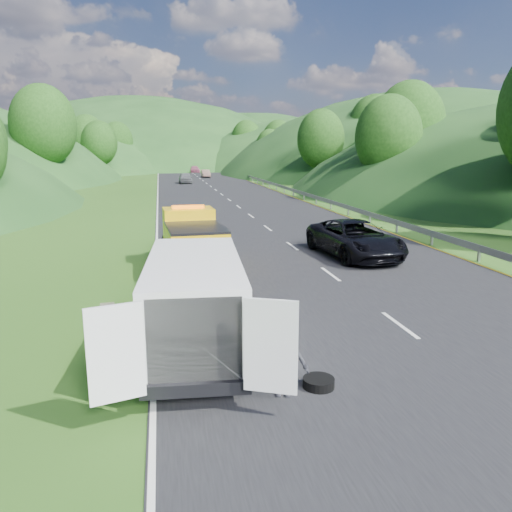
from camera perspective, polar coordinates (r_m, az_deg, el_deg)
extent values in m
plane|color=#38661E|center=(15.77, 2.93, -6.18)|extent=(320.00, 320.00, 0.00)
cube|color=black|center=(55.15, -3.93, 7.03)|extent=(14.00, 200.00, 0.02)
cube|color=gray|center=(68.64, 0.90, 8.06)|extent=(0.06, 140.00, 1.52)
cylinder|color=black|center=(23.18, -10.21, 0.89)|extent=(0.41, 1.02, 1.00)
cylinder|color=black|center=(23.38, -5.56, 1.13)|extent=(0.41, 1.02, 1.00)
cylinder|color=black|center=(19.27, -9.31, -1.37)|extent=(0.41, 1.02, 1.00)
cylinder|color=black|center=(19.52, -3.74, -1.06)|extent=(0.41, 1.02, 1.00)
cube|color=yellow|center=(22.26, -7.69, 3.00)|extent=(2.25, 1.73, 1.90)
cube|color=yellow|center=(20.10, -6.91, 1.31)|extent=(2.41, 3.54, 1.30)
cube|color=black|center=(19.98, -6.96, 3.29)|extent=(2.41, 3.54, 0.10)
cube|color=black|center=(23.53, -8.00, 2.13)|extent=(2.07, 1.32, 0.70)
cube|color=black|center=(24.16, -8.15, 1.90)|extent=(2.11, 0.33, 0.50)
cube|color=yellow|center=(23.77, -8.15, 3.82)|extent=(2.05, 0.91, 1.10)
cube|color=orange|center=(22.13, -7.77, 5.57)|extent=(1.42, 0.34, 0.16)
cube|color=black|center=(22.90, -7.93, 4.14)|extent=(1.91, 0.20, 0.90)
cylinder|color=black|center=(14.32, -10.76, -6.53)|extent=(0.38, 0.87, 0.85)
cylinder|color=black|center=(14.31, -3.06, -6.34)|extent=(0.38, 0.87, 0.85)
cylinder|color=black|center=(10.98, -12.00, -12.56)|extent=(0.38, 0.87, 0.85)
cylinder|color=black|center=(10.96, -1.77, -12.32)|extent=(0.38, 0.87, 0.85)
cube|color=white|center=(12.16, -7.02, -4.82)|extent=(2.55, 5.66, 1.96)
cube|color=white|center=(15.08, -6.97, -3.13)|extent=(2.18, 1.10, 1.06)
cube|color=black|center=(14.67, -7.06, -0.15)|extent=(1.98, 0.50, 0.88)
cube|color=black|center=(9.60, -7.03, -9.53)|extent=(1.81, 0.23, 1.70)
cube|color=white|center=(9.28, -15.73, -10.71)|extent=(0.99, 0.34, 1.80)
cube|color=white|center=(9.25, 1.68, -10.31)|extent=(0.95, 0.47, 1.80)
cube|color=black|center=(9.90, -6.89, -14.90)|extent=(2.13, 0.31, 0.27)
imported|color=white|center=(15.73, -8.28, -6.35)|extent=(0.53, 0.65, 1.57)
imported|color=tan|center=(15.25, -7.44, -6.93)|extent=(0.57, 0.56, 0.92)
imported|color=black|center=(10.63, 3.10, -15.72)|extent=(1.13, 0.79, 1.61)
cube|color=#65634C|center=(14.98, -16.57, -6.41)|extent=(0.42, 0.26, 0.64)
cylinder|color=black|center=(11.02, 7.16, -14.72)|extent=(0.68, 0.68, 0.20)
imported|color=black|center=(23.82, 11.14, -0.07)|extent=(3.33, 6.25, 1.67)
imported|color=#505256|center=(73.57, -8.05, 8.22)|extent=(1.81, 4.50, 1.53)
imported|color=brown|center=(88.13, -5.76, 8.92)|extent=(1.39, 3.98, 1.31)
imported|color=#A1506A|center=(105.71, -7.00, 9.43)|extent=(1.89, 4.66, 1.35)
imported|color=#5F3E51|center=(129.11, -7.09, 9.92)|extent=(1.81, 4.50, 1.53)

